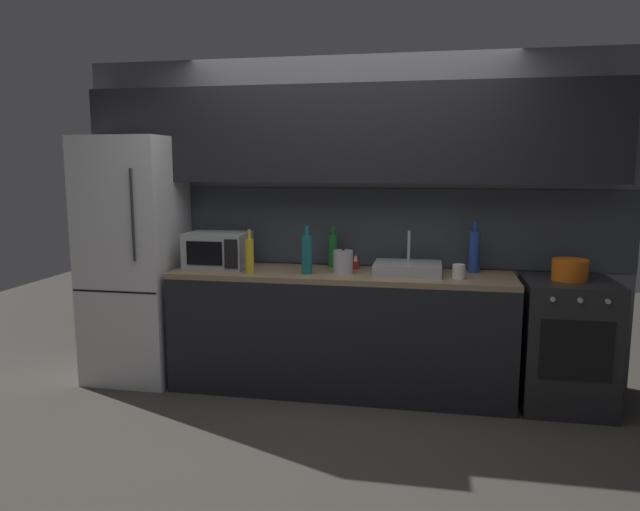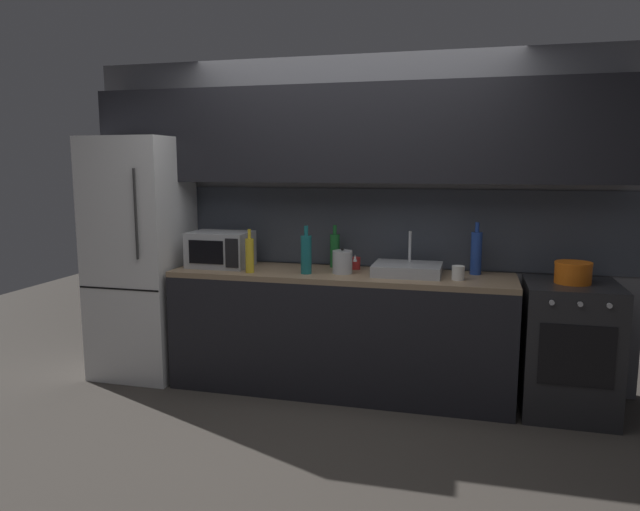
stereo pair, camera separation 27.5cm
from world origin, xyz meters
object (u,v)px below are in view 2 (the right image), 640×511
at_px(oven_range, 569,348).
at_px(mug_red, 356,263).
at_px(refrigerator, 141,257).
at_px(wine_bottle_teal, 306,254).
at_px(kettle, 343,262).
at_px(wine_bottle_blue, 476,252).
at_px(mug_white, 458,273).
at_px(wine_bottle_yellow, 250,255).
at_px(microwave, 221,249).
at_px(wine_bottle_green, 335,250).
at_px(cooking_pot, 573,273).

bearing_deg(oven_range, mug_red, 173.63).
relative_size(refrigerator, mug_red, 20.86).
bearing_deg(wine_bottle_teal, refrigerator, 175.62).
relative_size(kettle, wine_bottle_blue, 0.50).
height_order(oven_range, mug_white, mug_white).
bearing_deg(wine_bottle_yellow, microwave, 149.13).
xyz_separation_m(oven_range, wine_bottle_blue, (-0.63, 0.18, 0.61)).
distance_m(kettle, wine_bottle_blue, 0.96).
xyz_separation_m(microwave, mug_white, (1.79, -0.09, -0.09)).
xyz_separation_m(oven_range, microwave, (-2.54, 0.02, 0.58)).
distance_m(oven_range, wine_bottle_blue, 0.89).
distance_m(microwave, wine_bottle_yellow, 0.36).
distance_m(refrigerator, mug_red, 1.72).
xyz_separation_m(kettle, wine_bottle_green, (-0.12, 0.25, 0.05)).
relative_size(wine_bottle_blue, mug_red, 4.15).
xyz_separation_m(wine_bottle_green, wine_bottle_yellow, (-0.55, -0.38, -0.00)).
bearing_deg(microwave, wine_bottle_teal, -9.88).
xyz_separation_m(refrigerator, wine_bottle_green, (1.54, 0.21, 0.09)).
bearing_deg(wine_bottle_green, mug_white, -17.22).
distance_m(mug_white, mug_red, 0.80).
distance_m(kettle, mug_white, 0.82).
xyz_separation_m(microwave, wine_bottle_yellow, (0.31, -0.19, -0.00)).
height_order(refrigerator, cooking_pot, refrigerator).
relative_size(oven_range, wine_bottle_blue, 2.39).
xyz_separation_m(microwave, wine_bottle_green, (0.86, 0.20, -0.00)).
bearing_deg(mug_white, cooking_pot, 5.79).
bearing_deg(microwave, wine_bottle_green, 12.83).
bearing_deg(cooking_pot, microwave, 179.59).
relative_size(mug_red, cooking_pot, 0.38).
bearing_deg(cooking_pot, mug_white, -174.21).
height_order(wine_bottle_blue, wine_bottle_green, wine_bottle_blue).
height_order(microwave, mug_white, microwave).
bearing_deg(refrigerator, mug_white, -1.74).
bearing_deg(wine_bottle_teal, wine_bottle_yellow, -171.58).
height_order(wine_bottle_green, mug_red, wine_bottle_green).
height_order(kettle, wine_bottle_teal, wine_bottle_teal).
bearing_deg(microwave, kettle, -2.88).
bearing_deg(wine_bottle_yellow, refrigerator, 170.37).
bearing_deg(oven_range, microwave, 179.56).
height_order(wine_bottle_blue, wine_bottle_yellow, wine_bottle_blue).
bearing_deg(wine_bottle_blue, wine_bottle_yellow, -167.90).
bearing_deg(wine_bottle_blue, mug_red, -179.54).
height_order(refrigerator, mug_white, refrigerator).
relative_size(kettle, mug_red, 2.10).
distance_m(oven_range, microwave, 2.61).
xyz_separation_m(wine_bottle_green, cooking_pot, (1.67, -0.21, -0.06)).
height_order(microwave, kettle, microwave).
bearing_deg(refrigerator, kettle, -1.06).
height_order(wine_bottle_teal, wine_bottle_green, wine_bottle_teal).
xyz_separation_m(kettle, wine_bottle_yellow, (-0.66, -0.14, 0.05)).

